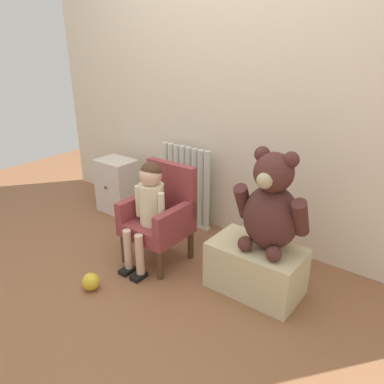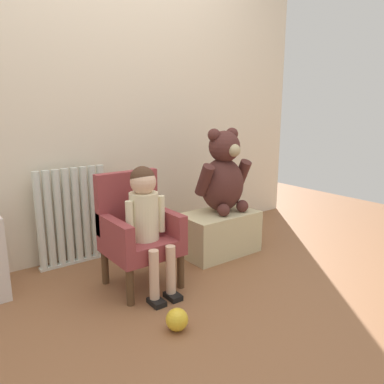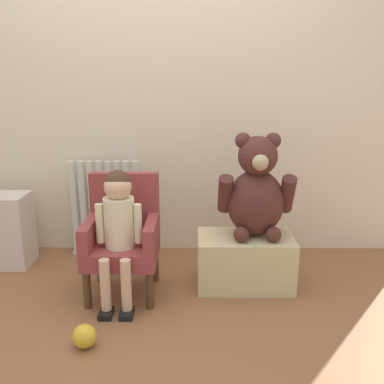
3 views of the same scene
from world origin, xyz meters
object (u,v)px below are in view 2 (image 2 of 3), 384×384
(toy_ball, at_px, (177,320))
(large_teddy_bear, at_px, (223,175))
(child_figure, at_px, (146,211))
(low_bench, at_px, (219,233))
(radiator, at_px, (73,217))
(child_armchair, at_px, (138,230))

(toy_ball, bearing_deg, large_teddy_bear, 37.02)
(child_figure, height_order, large_teddy_bear, large_teddy_bear)
(child_figure, distance_m, low_bench, 0.81)
(low_bench, relative_size, large_teddy_bear, 0.92)
(radiator, bearing_deg, child_figure, -72.24)
(child_armchair, bearing_deg, child_figure, -90.00)
(child_figure, height_order, low_bench, child_figure)
(child_figure, xyz_separation_m, toy_ball, (-0.10, -0.45, -0.43))
(low_bench, xyz_separation_m, toy_ball, (-0.82, -0.63, -0.10))
(child_armchair, height_order, low_bench, child_armchair)
(child_figure, bearing_deg, toy_ball, -102.60)
(radiator, xyz_separation_m, low_bench, (0.93, -0.47, -0.18))
(child_figure, height_order, toy_ball, child_figure)
(toy_ball, bearing_deg, low_bench, 37.66)
(low_bench, bearing_deg, child_armchair, -174.35)
(child_figure, bearing_deg, radiator, 107.76)
(low_bench, bearing_deg, large_teddy_bear, 26.41)
(child_figure, xyz_separation_m, large_teddy_bear, (0.78, 0.21, 0.09))
(child_armchair, relative_size, large_teddy_bear, 1.12)
(child_armchair, relative_size, low_bench, 1.22)
(child_figure, bearing_deg, child_armchair, 90.00)
(child_armchair, bearing_deg, toy_ball, -100.18)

